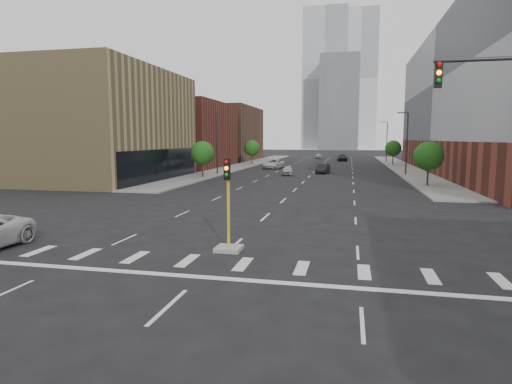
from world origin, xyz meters
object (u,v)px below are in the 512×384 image
(car_far_left, at_px, (274,164))
(car_distant, at_px, (319,156))
(car_near_left, at_px, (288,171))
(car_deep_right, at_px, (343,158))
(median_traffic_signal, at_px, (228,231))
(car_mid_right, at_px, (323,169))

(car_far_left, bearing_deg, car_distant, 91.88)
(car_near_left, relative_size, car_far_left, 0.66)
(car_far_left, bearing_deg, car_deep_right, 77.51)
(car_near_left, height_order, car_distant, car_distant)
(car_near_left, distance_m, car_distant, 53.62)
(car_near_left, bearing_deg, car_far_left, 101.18)
(median_traffic_signal, xyz_separation_m, car_near_left, (-3.32, 43.02, -0.31))
(car_near_left, bearing_deg, car_distant, 82.04)
(car_near_left, xyz_separation_m, car_distant, (0.64, 53.61, 0.03))
(car_distant, bearing_deg, median_traffic_signal, -95.82)
(car_distant, bearing_deg, car_far_left, -104.58)
(median_traffic_signal, height_order, car_deep_right, median_traffic_signal)
(car_far_left, distance_m, car_distant, 40.64)
(median_traffic_signal, distance_m, car_distant, 96.67)
(car_far_left, height_order, car_deep_right, car_far_left)
(median_traffic_signal, height_order, car_mid_right, median_traffic_signal)
(car_mid_right, height_order, car_deep_right, car_deep_right)
(car_mid_right, bearing_deg, median_traffic_signal, -84.92)
(median_traffic_signal, bearing_deg, car_deep_right, 87.44)
(car_mid_right, xyz_separation_m, car_far_left, (-9.26, 8.92, 0.08))
(car_near_left, distance_m, car_deep_right, 43.23)
(car_deep_right, bearing_deg, car_near_left, -97.89)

